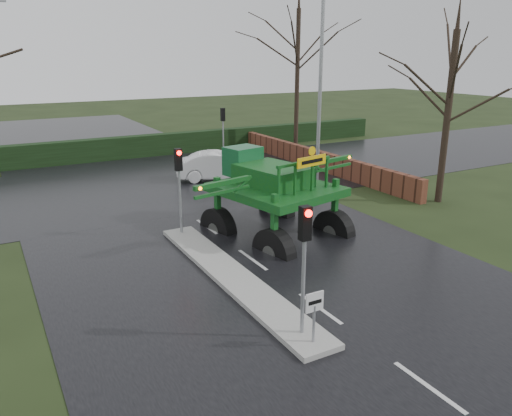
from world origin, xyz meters
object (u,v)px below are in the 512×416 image
traffic_signal_far (223,122)px  keep_left_sign (314,309)px  street_light_right (316,73)px  crop_sprayer (270,193)px  traffic_signal_near (305,243)px  white_sedan (221,180)px  traffic_signal_mid (179,173)px

traffic_signal_far → keep_left_sign: bearing=70.1°
street_light_right → crop_sprayer: size_ratio=1.22×
traffic_signal_near → traffic_signal_far: (7.80, 21.02, 0.00)m
street_light_right → traffic_signal_far: bearing=101.9°
crop_sprayer → white_sedan: (3.03, 10.73, -2.21)m
traffic_signal_far → street_light_right: 8.86m
traffic_signal_mid → traffic_signal_near: bearing=-90.0°
keep_left_sign → crop_sprayer: crop_sprayer is taller
street_light_right → traffic_signal_mid: bearing=-154.6°
traffic_signal_mid → crop_sprayer: bearing=-53.5°
traffic_signal_mid → street_light_right: bearing=25.4°
traffic_signal_far → crop_sprayer: size_ratio=0.43×
traffic_signal_near → street_light_right: 16.46m
traffic_signal_mid → street_light_right: street_light_right is taller
keep_left_sign → traffic_signal_far: bearing=70.1°
traffic_signal_mid → white_sedan: (5.30, 7.67, -2.59)m
keep_left_sign → traffic_signal_far: 22.93m
traffic_signal_near → white_sedan: size_ratio=0.72×
traffic_signal_near → street_light_right: bearing=53.9°
traffic_signal_far → white_sedan: (-2.50, -4.85, -2.59)m
traffic_signal_mid → street_light_right: (9.49, 4.51, 3.40)m
keep_left_sign → street_light_right: size_ratio=0.14×
traffic_signal_mid → street_light_right: size_ratio=0.35×
traffic_signal_mid → white_sedan: bearing=55.4°
crop_sprayer → keep_left_sign: bearing=-123.4°
traffic_signal_near → traffic_signal_mid: same height
traffic_signal_far → white_sedan: size_ratio=0.72×
traffic_signal_near → keep_left_sign: bearing=-90.0°
keep_left_sign → traffic_signal_mid: size_ratio=0.38×
keep_left_sign → traffic_signal_far: size_ratio=0.38×
keep_left_sign → white_sedan: size_ratio=0.28×
white_sedan → traffic_signal_far: bearing=-3.6°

